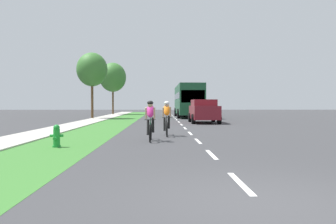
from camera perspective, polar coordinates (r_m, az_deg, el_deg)
ground_plane at (r=24.97m, az=2.11°, el=-1.97°), size 120.00×120.00×0.00m
grass_verge at (r=25.17m, az=-9.24°, el=-1.95°), size 2.83×70.00×0.01m
sidewalk_concrete at (r=25.61m, az=-14.53°, el=-1.92°), size 1.93×70.00×0.10m
lane_markings_center at (r=28.96m, az=1.64°, el=-1.50°), size 0.12×54.30×0.01m
fire_hydrant_green at (r=11.96m, az=-18.30°, el=-3.90°), size 0.44×0.38×0.76m
cyclist_lead at (r=13.26m, az=-2.99°, el=-1.41°), size 0.42×1.72×1.58m
cyclist_trailing at (r=15.36m, az=-0.22°, el=-1.03°), size 0.42×1.72×1.58m
suv_maroon at (r=26.17m, az=6.05°, el=0.25°), size 2.15×4.70×1.79m
bus_dark_green at (r=37.72m, az=3.40°, el=2.16°), size 2.78×11.60×3.48m
street_tree_near at (r=34.62m, az=-12.70°, el=6.98°), size 3.04×3.04×6.55m
street_tree_far at (r=47.71m, az=-9.30°, el=5.79°), size 3.67×3.67×7.17m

